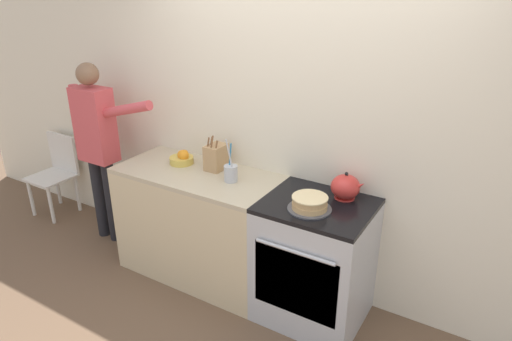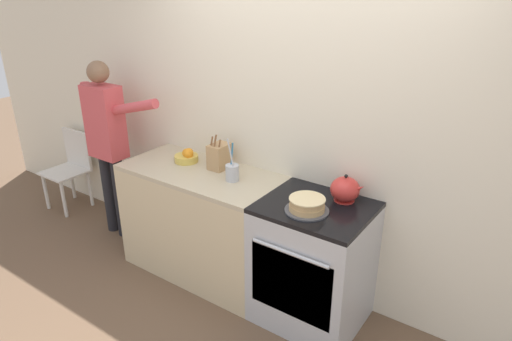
{
  "view_description": "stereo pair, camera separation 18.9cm",
  "coord_description": "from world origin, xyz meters",
  "px_view_note": "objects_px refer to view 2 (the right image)",
  "views": [
    {
      "loc": [
        1.38,
        -2.22,
        2.31
      ],
      "look_at": [
        -0.14,
        0.28,
        1.06
      ],
      "focal_mm": 32.0,
      "sensor_mm": 36.0,
      "label": 1
    },
    {
      "loc": [
        1.53,
        -2.11,
        2.31
      ],
      "look_at": [
        -0.14,
        0.28,
        1.06
      ],
      "focal_mm": 32.0,
      "sensor_mm": 36.0,
      "label": 2
    }
  ],
  "objects_px": {
    "stove_range": "(312,264)",
    "person_baker": "(107,136)",
    "dining_chair": "(71,164)",
    "layer_cake": "(307,205)",
    "knife_block": "(220,156)",
    "fruit_bowl": "(187,156)",
    "tea_kettle": "(345,189)",
    "utensil_crock": "(232,172)"
  },
  "relations": [
    {
      "from": "fruit_bowl",
      "to": "dining_chair",
      "type": "distance_m",
      "value": 1.8
    },
    {
      "from": "knife_block",
      "to": "fruit_bowl",
      "type": "xyz_separation_m",
      "value": [
        -0.3,
        -0.05,
        -0.05
      ]
    },
    {
      "from": "layer_cake",
      "to": "fruit_bowl",
      "type": "relative_size",
      "value": 1.5
    },
    {
      "from": "layer_cake",
      "to": "person_baker",
      "type": "bearing_deg",
      "value": 177.45
    },
    {
      "from": "knife_block",
      "to": "utensil_crock",
      "type": "xyz_separation_m",
      "value": [
        0.22,
        -0.13,
        -0.03
      ]
    },
    {
      "from": "stove_range",
      "to": "dining_chair",
      "type": "distance_m",
      "value": 2.97
    },
    {
      "from": "tea_kettle",
      "to": "dining_chair",
      "type": "bearing_deg",
      "value": -178.99
    },
    {
      "from": "layer_cake",
      "to": "dining_chair",
      "type": "height_order",
      "value": "layer_cake"
    },
    {
      "from": "tea_kettle",
      "to": "person_baker",
      "type": "relative_size",
      "value": 0.15
    },
    {
      "from": "stove_range",
      "to": "dining_chair",
      "type": "bearing_deg",
      "value": 177.62
    },
    {
      "from": "stove_range",
      "to": "knife_block",
      "type": "bearing_deg",
      "value": 171.6
    },
    {
      "from": "fruit_bowl",
      "to": "knife_block",
      "type": "bearing_deg",
      "value": 8.63
    },
    {
      "from": "tea_kettle",
      "to": "person_baker",
      "type": "height_order",
      "value": "person_baker"
    },
    {
      "from": "layer_cake",
      "to": "dining_chair",
      "type": "distance_m",
      "value": 3.0
    },
    {
      "from": "knife_block",
      "to": "fruit_bowl",
      "type": "relative_size",
      "value": 1.49
    },
    {
      "from": "fruit_bowl",
      "to": "person_baker",
      "type": "distance_m",
      "value": 0.88
    },
    {
      "from": "fruit_bowl",
      "to": "person_baker",
      "type": "xyz_separation_m",
      "value": [
        -0.88,
        -0.1,
        0.03
      ]
    },
    {
      "from": "person_baker",
      "to": "tea_kettle",
      "type": "bearing_deg",
      "value": 18.38
    },
    {
      "from": "layer_cake",
      "to": "utensil_crock",
      "type": "distance_m",
      "value": 0.7
    },
    {
      "from": "stove_range",
      "to": "fruit_bowl",
      "type": "bearing_deg",
      "value": 175.79
    },
    {
      "from": "utensil_crock",
      "to": "fruit_bowl",
      "type": "xyz_separation_m",
      "value": [
        -0.53,
        0.08,
        -0.02
      ]
    },
    {
      "from": "person_baker",
      "to": "knife_block",
      "type": "bearing_deg",
      "value": 20.59
    },
    {
      "from": "tea_kettle",
      "to": "person_baker",
      "type": "xyz_separation_m",
      "value": [
        -2.23,
        -0.18,
        -0.01
      ]
    },
    {
      "from": "tea_kettle",
      "to": "fruit_bowl",
      "type": "distance_m",
      "value": 1.36
    },
    {
      "from": "knife_block",
      "to": "person_baker",
      "type": "relative_size",
      "value": 0.17
    },
    {
      "from": "layer_cake",
      "to": "stove_range",
      "type": "bearing_deg",
      "value": 82.2
    },
    {
      "from": "stove_range",
      "to": "knife_block",
      "type": "xyz_separation_m",
      "value": [
        -0.93,
        0.14,
        0.56
      ]
    },
    {
      "from": "tea_kettle",
      "to": "utensil_crock",
      "type": "distance_m",
      "value": 0.84
    },
    {
      "from": "fruit_bowl",
      "to": "person_baker",
      "type": "relative_size",
      "value": 0.12
    },
    {
      "from": "stove_range",
      "to": "person_baker",
      "type": "xyz_separation_m",
      "value": [
        -2.11,
        -0.01,
        0.53
      ]
    },
    {
      "from": "utensil_crock",
      "to": "dining_chair",
      "type": "distance_m",
      "value": 2.32
    },
    {
      "from": "knife_block",
      "to": "stove_range",
      "type": "bearing_deg",
      "value": -8.4
    },
    {
      "from": "stove_range",
      "to": "fruit_bowl",
      "type": "relative_size",
      "value": 4.73
    },
    {
      "from": "utensil_crock",
      "to": "person_baker",
      "type": "bearing_deg",
      "value": -179.46
    },
    {
      "from": "tea_kettle",
      "to": "fruit_bowl",
      "type": "xyz_separation_m",
      "value": [
        -1.35,
        -0.09,
        -0.03
      ]
    },
    {
      "from": "utensil_crock",
      "to": "person_baker",
      "type": "height_order",
      "value": "person_baker"
    },
    {
      "from": "stove_range",
      "to": "person_baker",
      "type": "distance_m",
      "value": 2.17
    },
    {
      "from": "utensil_crock",
      "to": "layer_cake",
      "type": "bearing_deg",
      "value": -8.8
    },
    {
      "from": "layer_cake",
      "to": "tea_kettle",
      "type": "distance_m",
      "value": 0.31
    },
    {
      "from": "tea_kettle",
      "to": "stove_range",
      "type": "bearing_deg",
      "value": -124.67
    },
    {
      "from": "layer_cake",
      "to": "knife_block",
      "type": "relative_size",
      "value": 1.0
    },
    {
      "from": "fruit_bowl",
      "to": "utensil_crock",
      "type": "bearing_deg",
      "value": -9.0
    }
  ]
}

